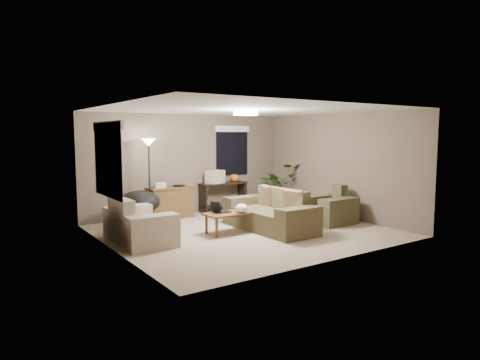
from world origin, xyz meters
TOP-DOWN VIEW (x-y plane):
  - room_shell at (0.00, 0.00)m, footprint 5.50×5.50m
  - main_sofa at (0.53, -0.18)m, footprint 0.95×2.20m
  - throw_pillows at (0.79, -0.18)m, footprint 0.37×1.39m
  - loveseat at (-2.18, 0.38)m, footprint 0.90×1.60m
  - armchair at (2.04, -0.38)m, footprint 0.95×1.00m
  - coffee_table at (-0.37, 0.04)m, footprint 1.00×0.55m
  - laptop at (-0.54, 0.14)m, footprint 0.41×0.27m
  - plastic_bag at (-0.17, -0.11)m, footprint 0.28×0.25m
  - desk at (-0.68, 2.17)m, footprint 1.10×0.50m
  - desk_papers at (-0.84, 2.16)m, footprint 0.73×0.32m
  - console_table at (0.87, 2.25)m, footprint 1.30×0.40m
  - pumpkin at (1.22, 2.25)m, footprint 0.29×0.29m
  - cardboard_box at (0.62, 2.25)m, footprint 0.54×0.47m
  - papasan_chair at (-1.69, 1.57)m, footprint 1.17×1.17m
  - floor_lamp at (-1.26, 2.02)m, footprint 0.32×0.32m
  - ceiling_fixture at (0.00, 0.00)m, footprint 0.50×0.50m
  - houseplant at (2.35, 1.80)m, footprint 1.10×1.22m
  - cat_scratching_post at (2.28, 1.13)m, footprint 0.32×0.32m
  - window_left at (-2.73, 0.30)m, footprint 0.05×1.56m
  - window_back at (1.30, 2.48)m, footprint 1.06×0.05m

SIDE VIEW (x-z plane):
  - cat_scratching_post at x=2.28m, z-range -0.04..0.46m
  - main_sofa at x=0.53m, z-range -0.13..0.72m
  - loveseat at x=-2.18m, z-range -0.13..0.72m
  - armchair at x=2.04m, z-range -0.13..0.72m
  - coffee_table at x=-0.37m, z-range 0.15..0.57m
  - desk at x=-0.68m, z-range 0.00..0.75m
  - console_table at x=0.87m, z-range 0.06..0.81m
  - papasan_chair at x=-1.69m, z-range 0.07..0.86m
  - houseplant at x=2.35m, z-range 0.00..0.95m
  - laptop at x=-0.54m, z-range 0.36..0.60m
  - plastic_bag at x=-0.17m, z-range 0.42..0.60m
  - throw_pillows at x=0.79m, z-range 0.42..0.88m
  - desk_papers at x=-0.84m, z-range 0.74..0.86m
  - pumpkin at x=1.22m, z-range 0.75..0.95m
  - cardboard_box at x=0.62m, z-range 0.75..1.08m
  - room_shell at x=0.00m, z-range -1.50..4.00m
  - floor_lamp at x=-1.26m, z-range 0.64..2.55m
  - window_left at x=-2.73m, z-range 1.12..2.45m
  - window_back at x=1.30m, z-range 1.12..2.45m
  - ceiling_fixture at x=0.00m, z-range 2.39..2.49m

